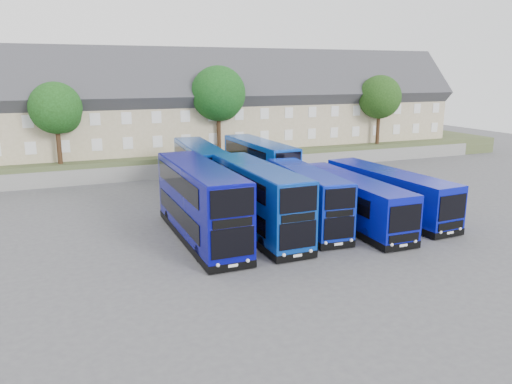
{
  "coord_description": "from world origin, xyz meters",
  "views": [
    {
      "loc": [
        -14.48,
        -25.23,
        10.46
      ],
      "look_at": [
        -1.47,
        6.55,
        2.2
      ],
      "focal_mm": 35.0,
      "sensor_mm": 36.0,
      "label": 1
    }
  ],
  "objects_px": {
    "coach_east_a": "(350,201)",
    "tree_east": "(380,99)",
    "tree_west": "(57,110)",
    "tree_mid": "(219,96)",
    "dd_front_mid": "(258,201)",
    "dd_front_left": "(200,204)",
    "tree_far": "(386,93)"
  },
  "relations": [
    {
      "from": "tree_mid",
      "to": "tree_west",
      "type": "bearing_deg",
      "value": -178.21
    },
    {
      "from": "dd_front_left",
      "to": "coach_east_a",
      "type": "height_order",
      "value": "dd_front_left"
    },
    {
      "from": "coach_east_a",
      "to": "tree_east",
      "type": "distance_m",
      "value": 28.42
    },
    {
      "from": "coach_east_a",
      "to": "tree_far",
      "type": "xyz_separation_m",
      "value": [
        23.68,
        28.49,
        6.09
      ]
    },
    {
      "from": "dd_front_mid",
      "to": "tree_west",
      "type": "distance_m",
      "value": 24.46
    },
    {
      "from": "dd_front_mid",
      "to": "tree_east",
      "type": "height_order",
      "value": "tree_east"
    },
    {
      "from": "dd_front_mid",
      "to": "tree_east",
      "type": "relative_size",
      "value": 1.4
    },
    {
      "from": "tree_east",
      "to": "tree_mid",
      "type": "bearing_deg",
      "value": 178.57
    },
    {
      "from": "coach_east_a",
      "to": "tree_mid",
      "type": "height_order",
      "value": "tree_mid"
    },
    {
      "from": "dd_front_mid",
      "to": "coach_east_a",
      "type": "xyz_separation_m",
      "value": [
        6.79,
        -0.47,
        -0.59
      ]
    },
    {
      "from": "tree_mid",
      "to": "tree_far",
      "type": "height_order",
      "value": "tree_mid"
    },
    {
      "from": "tree_west",
      "to": "dd_front_mid",
      "type": "bearing_deg",
      "value": -61.28
    },
    {
      "from": "dd_front_mid",
      "to": "coach_east_a",
      "type": "height_order",
      "value": "dd_front_mid"
    },
    {
      "from": "tree_mid",
      "to": "tree_east",
      "type": "distance_m",
      "value": 20.02
    },
    {
      "from": "tree_east",
      "to": "tree_far",
      "type": "distance_m",
      "value": 9.23
    },
    {
      "from": "tree_far",
      "to": "tree_west",
      "type": "bearing_deg",
      "value": -170.54
    },
    {
      "from": "tree_mid",
      "to": "tree_far",
      "type": "distance_m",
      "value": 26.8
    },
    {
      "from": "coach_east_a",
      "to": "dd_front_left",
      "type": "bearing_deg",
      "value": 177.05
    },
    {
      "from": "coach_east_a",
      "to": "tree_mid",
      "type": "xyz_separation_m",
      "value": [
        -2.32,
        21.99,
        6.43
      ]
    },
    {
      "from": "coach_east_a",
      "to": "tree_east",
      "type": "relative_size",
      "value": 1.51
    },
    {
      "from": "dd_front_mid",
      "to": "tree_east",
      "type": "bearing_deg",
      "value": 40.18
    },
    {
      "from": "tree_mid",
      "to": "dd_front_mid",
      "type": "bearing_deg",
      "value": -101.75
    },
    {
      "from": "dd_front_mid",
      "to": "tree_west",
      "type": "bearing_deg",
      "value": 118.24
    },
    {
      "from": "tree_west",
      "to": "tree_mid",
      "type": "xyz_separation_m",
      "value": [
        16.0,
        0.5,
        1.02
      ]
    },
    {
      "from": "dd_front_mid",
      "to": "tree_east",
      "type": "xyz_separation_m",
      "value": [
        24.48,
        21.03,
        5.16
      ]
    },
    {
      "from": "coach_east_a",
      "to": "tree_far",
      "type": "relative_size",
      "value": 1.42
    },
    {
      "from": "dd_front_left",
      "to": "tree_mid",
      "type": "xyz_separation_m",
      "value": [
        8.33,
        21.25,
        5.71
      ]
    },
    {
      "from": "coach_east_a",
      "to": "tree_west",
      "type": "bearing_deg",
      "value": 131.48
    },
    {
      "from": "dd_front_left",
      "to": "coach_east_a",
      "type": "xyz_separation_m",
      "value": [
        10.65,
        -0.74,
        -0.71
      ]
    },
    {
      "from": "tree_east",
      "to": "tree_far",
      "type": "relative_size",
      "value": 0.94
    },
    {
      "from": "dd_front_mid",
      "to": "tree_west",
      "type": "height_order",
      "value": "tree_west"
    },
    {
      "from": "dd_front_mid",
      "to": "tree_west",
      "type": "relative_size",
      "value": 1.5
    }
  ]
}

